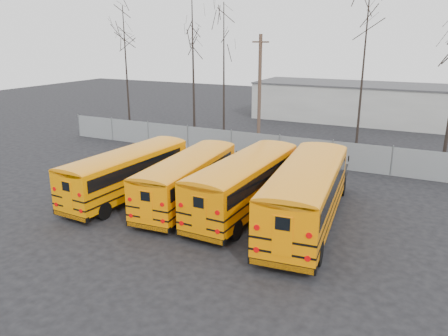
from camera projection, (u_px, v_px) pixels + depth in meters
The scene contains 12 objects.
ground at pixel (202, 217), 22.81m from camera, with size 120.00×120.00×0.00m, color black.
fence at pixel (279, 148), 32.82m from camera, with size 40.00×0.04×2.00m, color gray.
distant_building at pixel (356, 103), 48.85m from camera, with size 22.00×8.00×4.00m, color beige.
bus_a at pixel (129, 169), 25.32m from camera, with size 2.98×10.43×2.89m.
bus_b at pixel (189, 175), 24.27m from camera, with size 3.06×10.30×2.85m.
bus_c at pixel (246, 179), 23.21m from camera, with size 2.88×11.00×3.05m.
bus_d at pixel (307, 189), 21.25m from camera, with size 3.84×11.98×3.30m.
utility_pole_left at pixel (259, 91), 36.13m from camera, with size 1.61×0.60×9.28m.
tree_0 at pixel (126, 70), 42.52m from camera, with size 0.26×0.26×11.89m, color black.
tree_1 at pixel (193, 68), 39.90m from camera, with size 0.26×0.26×12.58m, color black.
tree_2 at pixel (224, 74), 38.20m from camera, with size 0.26×0.26×11.88m, color black.
tree_3 at pixel (362, 76), 31.34m from camera, with size 0.26×0.26×12.76m, color black.
Camera 1 is at (10.42, -18.39, 9.04)m, focal length 35.00 mm.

